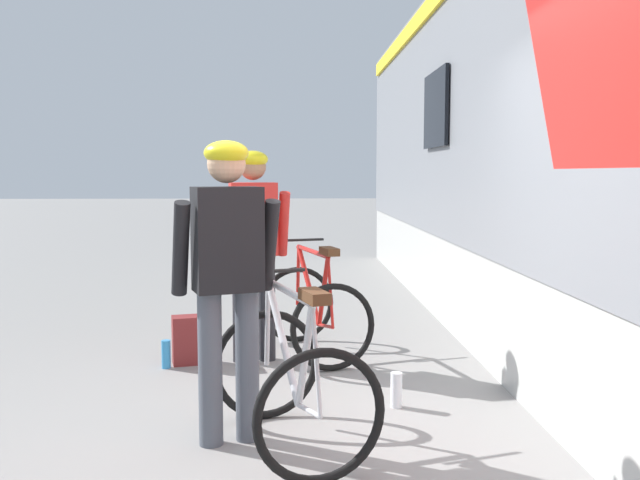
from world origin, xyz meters
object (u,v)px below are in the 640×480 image
object	(u,v)px
water_bottle_near_the_bikes	(396,390)
bicycle_far_silver	(291,380)
cyclist_near_in_red	(253,236)
cyclist_far_in_dark	(228,264)
water_bottle_by_the_backpack	(166,354)
backpack_on_platform	(190,340)
bicycle_near_red	(314,310)

from	to	relation	value
water_bottle_near_the_bikes	bicycle_far_silver	bearing A→B (deg)	-136.25
cyclist_near_in_red	water_bottle_near_the_bikes	world-z (taller)	cyclist_near_in_red
cyclist_far_in_dark	water_bottle_near_the_bikes	size ratio (longest dim) A/B	7.41
cyclist_far_in_dark	water_bottle_by_the_backpack	bearing A→B (deg)	112.51
bicycle_far_silver	water_bottle_by_the_backpack	world-z (taller)	bicycle_far_silver
cyclist_near_in_red	cyclist_far_in_dark	size ratio (longest dim) A/B	1.00
bicycle_far_silver	water_bottle_near_the_bikes	size ratio (longest dim) A/B	5.19
backpack_on_platform	bicycle_far_silver	bearing A→B (deg)	-79.04
bicycle_near_red	water_bottle_near_the_bikes	xyz separation A→B (m)	(0.52, -1.36, -0.28)
bicycle_near_red	water_bottle_by_the_backpack	distance (m)	1.29
bicycle_near_red	bicycle_far_silver	xyz separation A→B (m)	(-0.19, -2.04, 0.00)
backpack_on_platform	water_bottle_by_the_backpack	xyz separation A→B (m)	(-0.17, -0.13, -0.09)
water_bottle_near_the_bikes	backpack_on_platform	bearing A→B (deg)	143.55
cyclist_near_in_red	water_bottle_by_the_backpack	size ratio (longest dim) A/B	7.69
cyclist_near_in_red	cyclist_far_in_dark	xyz separation A→B (m)	(-0.05, -1.79, 0.00)
water_bottle_near_the_bikes	water_bottle_by_the_backpack	size ratio (longest dim) A/B	1.04
cyclist_near_in_red	water_bottle_by_the_backpack	bearing A→B (deg)	-163.70
bicycle_near_red	bicycle_far_silver	world-z (taller)	same
backpack_on_platform	cyclist_near_in_red	bearing A→B (deg)	-6.02
cyclist_near_in_red	bicycle_far_silver	xyz separation A→B (m)	(0.32, -1.90, -0.65)
water_bottle_by_the_backpack	bicycle_far_silver	bearing A→B (deg)	-59.02
cyclist_far_in_dark	water_bottle_by_the_backpack	xyz separation A→B (m)	(-0.66, 1.58, -0.94)
backpack_on_platform	water_bottle_by_the_backpack	world-z (taller)	backpack_on_platform
bicycle_near_red	water_bottle_by_the_backpack	size ratio (longest dim) A/B	5.33
cyclist_far_in_dark	bicycle_near_red	distance (m)	2.11
bicycle_far_silver	water_bottle_by_the_backpack	bearing A→B (deg)	120.98
bicycle_near_red	backpack_on_platform	xyz separation A→B (m)	(-1.04, -0.21, -0.20)
cyclist_far_in_dark	bicycle_near_red	xyz separation A→B (m)	(0.55, 1.93, -0.65)
water_bottle_near_the_bikes	bicycle_near_red	bearing A→B (deg)	110.75
cyclist_near_in_red	water_bottle_by_the_backpack	xyz separation A→B (m)	(-0.70, -0.21, -0.94)
backpack_on_platform	water_bottle_by_the_backpack	distance (m)	0.23
cyclist_far_in_dark	bicycle_far_silver	xyz separation A→B (m)	(0.36, -0.11, -0.65)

